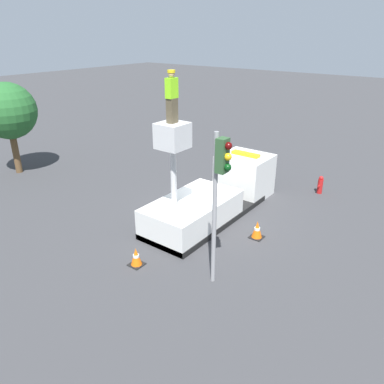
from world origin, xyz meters
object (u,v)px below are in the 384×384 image
at_px(traffic_cone_curbside, 257,230).
at_px(tree_left_bg, 8,111).
at_px(worker, 172,97).
at_px(bucket_truck, 215,196).
at_px(fire_hydrant, 320,185).
at_px(traffic_light_pole, 220,181).
at_px(traffic_cone_rear, 136,257).

relative_size(traffic_cone_curbside, tree_left_bg, 0.14).
height_order(worker, tree_left_bg, worker).
distance_m(bucket_truck, fire_hydrant, 5.80).
bearing_deg(traffic_light_pole, traffic_cone_rear, 107.74).
distance_m(traffic_cone_curbside, tree_left_bg, 14.85).
height_order(bucket_truck, traffic_light_pole, traffic_light_pole).
relative_size(fire_hydrant, traffic_cone_curbside, 1.29).
relative_size(bucket_truck, traffic_light_pole, 1.49).
height_order(bucket_truck, tree_left_bg, tree_left_bg).
distance_m(fire_hydrant, tree_left_bg, 16.88).
relative_size(traffic_light_pole, fire_hydrant, 5.43).
xyz_separation_m(fire_hydrant, traffic_cone_curbside, (-5.79, 0.43, -0.11)).
relative_size(traffic_light_pole, traffic_cone_curbside, 7.01).
bearing_deg(bucket_truck, tree_left_bg, 101.68).
distance_m(bucket_truck, traffic_cone_rear, 5.04).
height_order(worker, traffic_light_pole, worker).
bearing_deg(traffic_cone_curbside, worker, 128.41).
distance_m(bucket_truck, traffic_light_pole, 5.69).
relative_size(worker, fire_hydrant, 1.91).
distance_m(bucket_truck, traffic_cone_curbside, 2.70).
bearing_deg(fire_hydrant, traffic_light_pole, 179.22).
bearing_deg(traffic_cone_curbside, traffic_light_pole, -174.75).
bearing_deg(worker, bucket_truck, 0.00).
xyz_separation_m(traffic_light_pole, fire_hydrant, (9.10, -0.12, -3.08)).
bearing_deg(traffic_light_pole, fire_hydrant, -0.78).
xyz_separation_m(bucket_truck, fire_hydrant, (4.97, -2.96, -0.38)).
bearing_deg(traffic_cone_rear, traffic_cone_curbside, -30.25).
distance_m(worker, traffic_cone_curbside, 6.06).
height_order(worker, traffic_cone_rear, worker).
relative_size(traffic_light_pole, tree_left_bg, 0.99).
bearing_deg(tree_left_bg, traffic_cone_curbside, -83.49).
relative_size(traffic_light_pole, traffic_cone_rear, 7.44).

